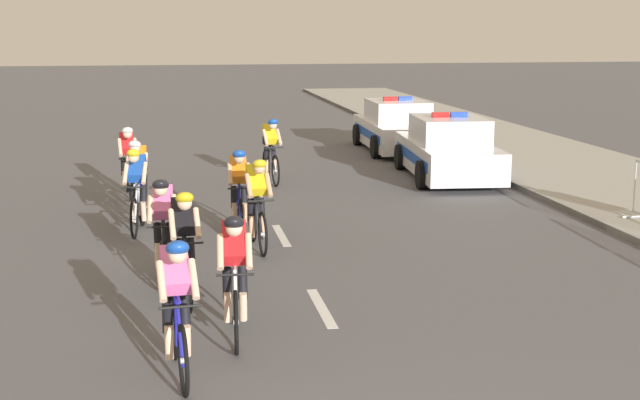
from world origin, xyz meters
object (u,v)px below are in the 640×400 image
at_px(cyclist_fourth, 163,227).
at_px(cyclist_eighth, 137,189).
at_px(cyclist_tenth, 271,150).
at_px(police_car_nearest, 448,150).
at_px(cyclist_second, 235,273).
at_px(cyclist_third, 184,244).
at_px(cyclist_lead, 177,304).
at_px(cyclist_sixth, 239,190).
at_px(cyclist_ninth, 128,160).
at_px(cyclist_fifth, 257,202).
at_px(police_car_second, 396,128).
at_px(cyclist_seventh, 138,177).

distance_m(cyclist_fourth, cyclist_eighth, 3.13).
relative_size(cyclist_tenth, police_car_nearest, 0.38).
distance_m(cyclist_second, cyclist_third, 1.60).
xyz_separation_m(cyclist_tenth, police_car_nearest, (4.25, -0.08, -0.11)).
distance_m(cyclist_lead, cyclist_sixth, 6.30).
relative_size(cyclist_lead, police_car_nearest, 0.38).
distance_m(cyclist_lead, cyclist_ninth, 10.02).
bearing_deg(cyclist_lead, police_car_nearest, 59.29).
relative_size(cyclist_fifth, cyclist_ninth, 1.00).
xyz_separation_m(cyclist_second, police_car_second, (5.87, 14.70, -0.11)).
distance_m(cyclist_second, cyclist_seventh, 6.87).
xyz_separation_m(cyclist_seventh, police_car_nearest, (7.15, 3.24, -0.11)).
height_order(cyclist_fourth, police_car_nearest, police_car_nearest).
distance_m(cyclist_third, cyclist_tenth, 8.83).
bearing_deg(cyclist_tenth, cyclist_sixth, -103.11).
bearing_deg(cyclist_third, cyclist_tenth, 75.83).
xyz_separation_m(cyclist_sixth, cyclist_eighth, (-1.75, 0.41, 0.00)).
bearing_deg(police_car_nearest, cyclist_seventh, -155.62).
xyz_separation_m(cyclist_lead, police_car_second, (6.54, 15.72, -0.11)).
distance_m(cyclist_eighth, police_car_nearest, 8.39).
relative_size(cyclist_second, cyclist_fourth, 1.00).
relative_size(cyclist_lead, cyclist_second, 1.00).
bearing_deg(cyclist_seventh, cyclist_tenth, 48.80).
height_order(cyclist_third, police_car_nearest, police_car_nearest).
height_order(cyclist_fourth, cyclist_seventh, same).
bearing_deg(cyclist_ninth, cyclist_tenth, 19.05).
height_order(cyclist_lead, cyclist_fifth, same).
xyz_separation_m(cyclist_tenth, police_car_second, (4.25, 4.64, -0.11)).
xyz_separation_m(cyclist_eighth, cyclist_ninth, (-0.30, 3.38, 0.00)).
relative_size(cyclist_second, cyclist_seventh, 1.00).
xyz_separation_m(cyclist_lead, cyclist_seventh, (-0.61, 7.77, 0.00)).
bearing_deg(cyclist_fourth, cyclist_fifth, 46.20).
xyz_separation_m(cyclist_sixth, cyclist_seventh, (-1.76, 1.57, 0.00)).
height_order(cyclist_second, cyclist_fifth, same).
height_order(cyclist_fifth, cyclist_ninth, same).
height_order(cyclist_lead, cyclist_seventh, same).
xyz_separation_m(cyclist_fifth, cyclist_ninth, (-2.25, 4.91, 0.00)).
bearing_deg(cyclist_second, cyclist_seventh, 100.78).
xyz_separation_m(cyclist_fourth, cyclist_tenth, (2.43, 7.57, 0.00)).
bearing_deg(cyclist_second, cyclist_eighth, 102.83).
relative_size(cyclist_third, police_car_nearest, 0.38).
height_order(cyclist_sixth, cyclist_ninth, same).
xyz_separation_m(cyclist_fifth, cyclist_eighth, (-1.95, 1.53, 0.00)).
distance_m(cyclist_sixth, cyclist_seventh, 2.36).
distance_m(cyclist_fourth, cyclist_sixth, 2.98).
height_order(cyclist_second, cyclist_sixth, same).
height_order(cyclist_fourth, cyclist_eighth, same).
height_order(cyclist_lead, cyclist_eighth, same).
distance_m(cyclist_fifth, cyclist_tenth, 6.09).
relative_size(cyclist_second, cyclist_sixth, 1.00).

